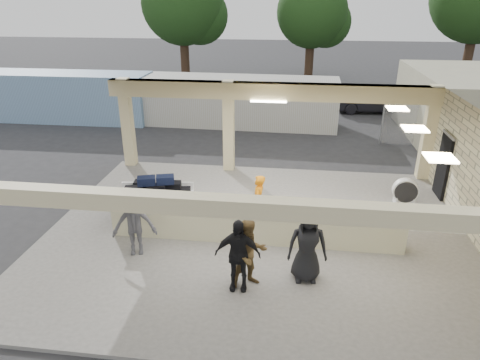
# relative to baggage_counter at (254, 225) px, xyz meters

# --- Properties ---
(ground) EXTENTS (120.00, 120.00, 0.00)m
(ground) POSITION_rel_baggage_counter_xyz_m (0.00, 0.50, -0.59)
(ground) COLOR #29292C
(ground) RESTS_ON ground
(pavilion) EXTENTS (12.01, 10.00, 3.55)m
(pavilion) POSITION_rel_baggage_counter_xyz_m (0.21, 1.16, 0.76)
(pavilion) COLOR #65625D
(pavilion) RESTS_ON ground
(baggage_counter) EXTENTS (8.20, 0.58, 0.98)m
(baggage_counter) POSITION_rel_baggage_counter_xyz_m (0.00, 0.00, 0.00)
(baggage_counter) COLOR beige
(baggage_counter) RESTS_ON pavilion
(luggage_cart) EXTENTS (2.43, 1.68, 1.33)m
(luggage_cart) POSITION_rel_baggage_counter_xyz_m (-3.18, 1.01, 0.23)
(luggage_cart) COLOR white
(luggage_cart) RESTS_ON pavilion
(drum_fan) EXTENTS (0.82, 0.45, 0.90)m
(drum_fan) POSITION_rel_baggage_counter_xyz_m (4.63, 2.84, -0.01)
(drum_fan) COLOR white
(drum_fan) RESTS_ON pavilion
(baggage_handler) EXTENTS (0.37, 0.61, 1.62)m
(baggage_handler) POSITION_rel_baggage_counter_xyz_m (0.02, 0.80, 0.32)
(baggage_handler) COLOR orange
(baggage_handler) RESTS_ON pavilion
(passenger_a) EXTENTS (0.91, 0.70, 1.72)m
(passenger_a) POSITION_rel_baggage_counter_xyz_m (0.08, -1.99, 0.37)
(passenger_a) COLOR brown
(passenger_a) RESTS_ON pavilion
(passenger_b) EXTENTS (1.06, 0.44, 1.78)m
(passenger_b) POSITION_rel_baggage_counter_xyz_m (-0.18, -2.14, 0.40)
(passenger_b) COLOR black
(passenger_b) RESTS_ON pavilion
(passenger_c) EXTENTS (1.20, 0.68, 1.76)m
(passenger_c) POSITION_rel_baggage_counter_xyz_m (-3.01, -1.05, 0.40)
(passenger_c) COLOR #454449
(passenger_c) RESTS_ON pavilion
(passenger_d) EXTENTS (0.95, 0.45, 1.89)m
(passenger_d) POSITION_rel_baggage_counter_xyz_m (1.39, -1.58, 0.46)
(passenger_d) COLOR black
(passenger_d) RESTS_ON pavilion
(car_white_a) EXTENTS (5.69, 2.84, 1.60)m
(car_white_a) POSITION_rel_baggage_counter_xyz_m (9.60, 12.91, 0.21)
(car_white_a) COLOR silver
(car_white_a) RESTS_ON ground
(car_dark) EXTENTS (4.40, 1.83, 1.43)m
(car_dark) POSITION_rel_baggage_counter_xyz_m (5.49, 15.51, 0.13)
(car_dark) COLOR black
(car_dark) RESTS_ON ground
(container_white) EXTENTS (11.67, 2.68, 2.51)m
(container_white) POSITION_rel_baggage_counter_xyz_m (-2.64, 11.88, 0.67)
(container_white) COLOR beige
(container_white) RESTS_ON ground
(container_blue) EXTENTS (9.93, 2.42, 2.58)m
(container_blue) POSITION_rel_baggage_counter_xyz_m (-11.83, 11.71, 0.70)
(container_blue) COLOR #7CA2C7
(container_blue) RESTS_ON ground
(tree_left) EXTENTS (6.60, 6.30, 9.00)m
(tree_left) POSITION_rel_baggage_counter_xyz_m (-7.68, 24.66, 5.00)
(tree_left) COLOR #382619
(tree_left) RESTS_ON ground
(tree_mid) EXTENTS (6.00, 5.60, 8.00)m
(tree_mid) POSITION_rel_baggage_counter_xyz_m (2.32, 26.66, 4.38)
(tree_mid) COLOR #382619
(tree_mid) RESTS_ON ground
(adjacent_building) EXTENTS (6.00, 8.00, 3.20)m
(adjacent_building) POSITION_rel_baggage_counter_xyz_m (9.50, 10.50, 1.01)
(adjacent_building) COLOR #B0AB8B
(adjacent_building) RESTS_ON ground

